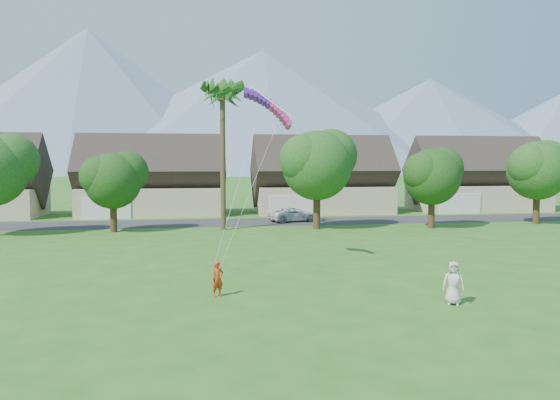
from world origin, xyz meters
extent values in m
plane|color=#2D6019|center=(0.00, 0.00, 0.00)|extent=(500.00, 500.00, 0.00)
cube|color=#2D2D30|center=(0.00, 34.00, 0.01)|extent=(90.00, 7.00, 0.01)
imported|color=#BF3915|center=(-3.41, 5.45, 0.76)|extent=(0.65, 0.56, 1.51)
imported|color=silver|center=(5.96, 2.68, 0.88)|extent=(1.01, 0.85, 1.75)
imported|color=silver|center=(5.03, 34.00, 0.67)|extent=(5.26, 3.62, 1.34)
cone|color=slate|center=(-55.00, 260.00, 35.00)|extent=(190.00, 190.00, 70.00)
cone|color=slate|center=(30.00, 260.00, 31.00)|extent=(240.00, 240.00, 62.00)
cone|color=slate|center=(120.00, 260.00, 25.00)|extent=(200.00, 200.00, 50.00)
cube|color=beige|center=(-9.00, 43.00, 1.50)|extent=(15.00, 8.00, 3.00)
cube|color=#382D28|center=(-9.00, 43.00, 4.79)|extent=(15.75, 8.15, 8.15)
cube|color=silver|center=(-13.20, 38.94, 1.10)|extent=(4.80, 0.12, 2.20)
cube|color=beige|center=(10.00, 43.00, 1.50)|extent=(15.00, 8.00, 3.00)
cube|color=#382D28|center=(10.00, 43.00, 4.79)|extent=(15.75, 8.15, 8.15)
cube|color=silver|center=(5.80, 38.94, 1.10)|extent=(4.80, 0.12, 2.20)
cube|color=beige|center=(29.00, 43.00, 1.50)|extent=(15.00, 8.00, 3.00)
cube|color=#382D28|center=(29.00, 43.00, 4.79)|extent=(15.75, 8.15, 8.15)
cube|color=silver|center=(24.80, 38.94, 1.10)|extent=(4.80, 0.12, 2.20)
cylinder|color=#47301C|center=(-11.00, 28.50, 1.09)|extent=(0.56, 0.56, 2.18)
sphere|color=#214916|center=(-11.00, 28.50, 4.22)|extent=(4.62, 4.62, 4.62)
cylinder|color=#47301C|center=(6.00, 28.00, 1.41)|extent=(0.62, 0.62, 2.82)
sphere|color=#214916|center=(6.00, 28.00, 5.46)|extent=(5.98, 5.98, 5.98)
cylinder|color=#47301C|center=(16.00, 27.00, 1.15)|extent=(0.58, 0.58, 2.30)
sphere|color=#214916|center=(16.00, 27.00, 4.46)|extent=(4.90, 4.90, 4.90)
cylinder|color=#47301C|center=(27.00, 28.50, 1.28)|extent=(0.60, 0.60, 2.56)
sphere|color=#214916|center=(27.00, 28.50, 4.96)|extent=(5.44, 5.44, 5.44)
cylinder|color=#4C3D26|center=(-2.00, 28.50, 6.00)|extent=(0.44, 0.44, 12.00)
sphere|color=#286021|center=(-2.00, 28.50, 12.30)|extent=(3.00, 3.00, 3.00)
cube|color=#5716AB|center=(-1.04, 11.64, 8.80)|extent=(1.71, 1.29, 0.50)
cube|color=#CE2685|center=(0.50, 11.64, 8.80)|extent=(1.71, 1.29, 0.50)
camera|label=1|loc=(-4.30, -17.72, 5.76)|focal=35.00mm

